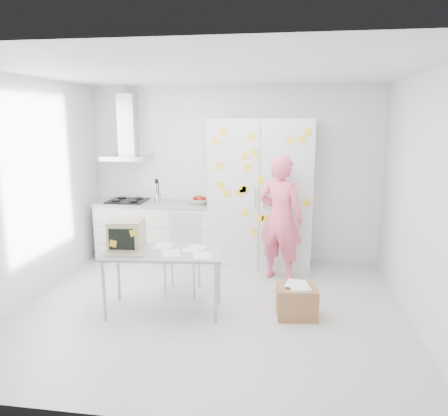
# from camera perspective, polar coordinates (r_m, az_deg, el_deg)

# --- Properties ---
(floor) EXTENTS (4.50, 4.00, 0.02)m
(floor) POSITION_cam_1_polar(r_m,az_deg,el_deg) (5.31, -1.65, -13.03)
(floor) COLOR silver
(floor) RESTS_ON ground
(walls) EXTENTS (4.52, 4.01, 2.70)m
(walls) POSITION_cam_1_polar(r_m,az_deg,el_deg) (5.60, -0.41, 2.86)
(walls) COLOR white
(walls) RESTS_ON ground
(ceiling) EXTENTS (4.50, 4.00, 0.02)m
(ceiling) POSITION_cam_1_polar(r_m,az_deg,el_deg) (4.85, -1.84, 17.50)
(ceiling) COLOR white
(ceiling) RESTS_ON walls
(counter_run) EXTENTS (1.84, 0.63, 1.28)m
(counter_run) POSITION_cam_1_polar(r_m,az_deg,el_deg) (6.98, -8.88, -2.86)
(counter_run) COLOR white
(counter_run) RESTS_ON ground
(range_hood) EXTENTS (0.70, 0.48, 1.01)m
(range_hood) POSITION_cam_1_polar(r_m,az_deg,el_deg) (7.05, -12.48, 9.38)
(range_hood) COLOR silver
(range_hood) RESTS_ON walls
(tall_cabinet) EXTENTS (1.50, 0.68, 2.20)m
(tall_cabinet) POSITION_cam_1_polar(r_m,az_deg,el_deg) (6.52, 4.83, 1.86)
(tall_cabinet) COLOR silver
(tall_cabinet) RESTS_ON ground
(person) EXTENTS (0.74, 0.62, 1.73)m
(person) POSITION_cam_1_polar(r_m,az_deg,el_deg) (5.99, 7.42, -1.35)
(person) COLOR #F65F7D
(person) RESTS_ON ground
(desk) EXTENTS (1.40, 0.80, 1.07)m
(desk) POSITION_cam_1_polar(r_m,az_deg,el_deg) (5.08, -10.93, -4.48)
(desk) COLOR #8F9498
(desk) RESTS_ON ground
(chair) EXTENTS (0.47, 0.47, 1.01)m
(chair) POSITION_cam_1_polar(r_m,az_deg,el_deg) (5.66, -5.32, -5.17)
(chair) COLOR silver
(chair) RESTS_ON ground
(cardboard_box) EXTENTS (0.48, 0.40, 0.39)m
(cardboard_box) POSITION_cam_1_polar(r_m,az_deg,el_deg) (5.09, 9.48, -11.95)
(cardboard_box) COLOR #A06D45
(cardboard_box) RESTS_ON ground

